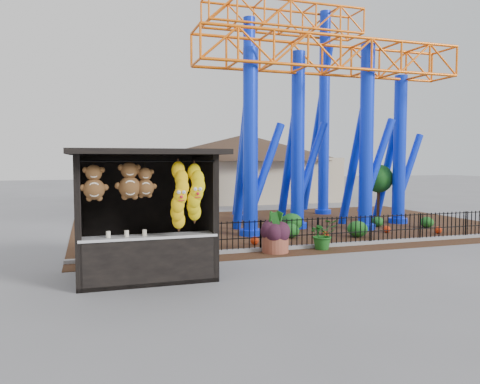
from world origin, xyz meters
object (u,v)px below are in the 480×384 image
object	(u,v)px
terracotta_planter	(275,244)
roller_coaster	(312,78)
prize_booth	(145,215)
potted_plant	(323,234)

from	to	relation	value
terracotta_planter	roller_coaster	bearing A→B (deg)	54.47
prize_booth	terracotta_planter	distance (m)	4.72
terracotta_planter	potted_plant	xyz separation A→B (m)	(1.64, 0.00, 0.22)
roller_coaster	terracotta_planter	distance (m)	9.18
terracotta_planter	potted_plant	distance (m)	1.66
roller_coaster	potted_plant	xyz separation A→B (m)	(-2.30, -5.53, -5.94)
terracotta_planter	prize_booth	bearing A→B (deg)	-156.56
roller_coaster	potted_plant	world-z (taller)	roller_coaster
prize_booth	potted_plant	world-z (taller)	prize_booth
prize_booth	potted_plant	xyz separation A→B (m)	(5.81, 1.81, -1.04)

